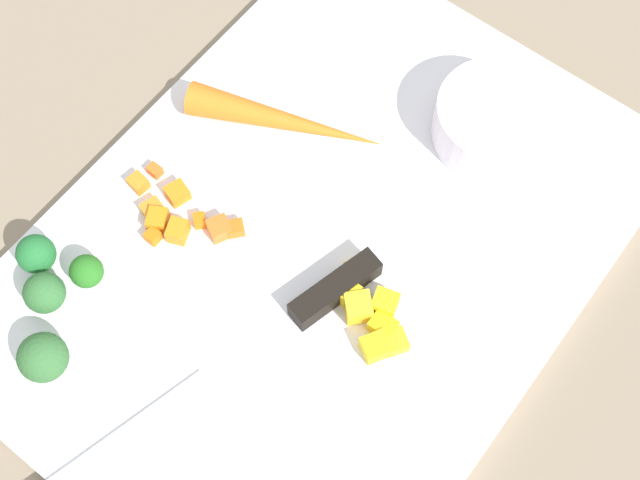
% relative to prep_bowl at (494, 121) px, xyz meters
% --- Properties ---
extents(ground_plane, '(4.00, 4.00, 0.00)m').
position_rel_prep_bowl_xyz_m(ground_plane, '(0.17, -0.05, -0.03)').
color(ground_plane, gray).
extents(cutting_board, '(0.52, 0.38, 0.01)m').
position_rel_prep_bowl_xyz_m(cutting_board, '(0.17, -0.05, -0.03)').
color(cutting_board, white).
rests_on(cutting_board, ground_plane).
extents(prep_bowl, '(0.10, 0.10, 0.04)m').
position_rel_prep_bowl_xyz_m(prep_bowl, '(0.00, 0.00, 0.00)').
color(prep_bowl, white).
rests_on(prep_bowl, cutting_board).
extents(chef_knife, '(0.31, 0.10, 0.02)m').
position_rel_prep_bowl_xyz_m(chef_knife, '(0.25, -0.03, -0.01)').
color(chef_knife, silver).
rests_on(chef_knife, cutting_board).
extents(whole_carrot, '(0.09, 0.17, 0.03)m').
position_rel_prep_bowl_xyz_m(whole_carrot, '(0.10, -0.14, -0.01)').
color(whole_carrot, orange).
rests_on(whole_carrot, cutting_board).
extents(carrot_dice_0, '(0.02, 0.02, 0.01)m').
position_rel_prep_bowl_xyz_m(carrot_dice_0, '(0.20, -0.17, -0.01)').
color(carrot_dice_0, orange).
rests_on(carrot_dice_0, cutting_board).
extents(carrot_dice_1, '(0.01, 0.01, 0.01)m').
position_rel_prep_bowl_xyz_m(carrot_dice_1, '(0.21, -0.14, -0.02)').
color(carrot_dice_1, orange).
rests_on(carrot_dice_1, cutting_board).
extents(carrot_dice_2, '(0.01, 0.02, 0.01)m').
position_rel_prep_bowl_xyz_m(carrot_dice_2, '(0.22, -0.20, -0.02)').
color(carrot_dice_2, orange).
rests_on(carrot_dice_2, cutting_board).
extents(carrot_dice_3, '(0.02, 0.02, 0.02)m').
position_rel_prep_bowl_xyz_m(carrot_dice_3, '(0.23, -0.14, -0.01)').
color(carrot_dice_3, orange).
rests_on(carrot_dice_3, cutting_board).
extents(carrot_dice_4, '(0.01, 0.01, 0.01)m').
position_rel_prep_bowl_xyz_m(carrot_dice_4, '(0.24, -0.16, -0.02)').
color(carrot_dice_4, orange).
rests_on(carrot_dice_4, cutting_board).
extents(carrot_dice_5, '(0.02, 0.02, 0.01)m').
position_rel_prep_bowl_xyz_m(carrot_dice_5, '(0.23, -0.16, -0.01)').
color(carrot_dice_5, orange).
rests_on(carrot_dice_5, cutting_board).
extents(carrot_dice_6, '(0.02, 0.02, 0.01)m').
position_rel_prep_bowl_xyz_m(carrot_dice_6, '(0.21, -0.12, -0.01)').
color(carrot_dice_6, orange).
rests_on(carrot_dice_6, cutting_board).
extents(carrot_dice_7, '(0.01, 0.01, 0.01)m').
position_rel_prep_bowl_xyz_m(carrot_dice_7, '(0.20, -0.20, -0.02)').
color(carrot_dice_7, orange).
rests_on(carrot_dice_7, cutting_board).
extents(carrot_dice_8, '(0.02, 0.02, 0.01)m').
position_rel_prep_bowl_xyz_m(carrot_dice_8, '(0.20, -0.11, -0.02)').
color(carrot_dice_8, orange).
rests_on(carrot_dice_8, cutting_board).
extents(carrot_dice_9, '(0.02, 0.02, 0.01)m').
position_rel_prep_bowl_xyz_m(carrot_dice_9, '(0.23, -0.17, -0.02)').
color(carrot_dice_9, orange).
rests_on(carrot_dice_9, cutting_board).
extents(pepper_dice_0, '(0.03, 0.03, 0.02)m').
position_rel_prep_bowl_xyz_m(pepper_dice_0, '(0.21, 0.03, -0.01)').
color(pepper_dice_0, yellow).
rests_on(pepper_dice_0, cutting_board).
extents(pepper_dice_1, '(0.02, 0.02, 0.02)m').
position_rel_prep_bowl_xyz_m(pepper_dice_1, '(0.18, 0.02, -0.01)').
color(pepper_dice_1, yellow).
rests_on(pepper_dice_1, cutting_board).
extents(pepper_dice_2, '(0.02, 0.02, 0.01)m').
position_rel_prep_bowl_xyz_m(pepper_dice_2, '(0.20, 0.04, -0.01)').
color(pepper_dice_2, yellow).
rests_on(pepper_dice_2, cutting_board).
extents(pepper_dice_3, '(0.02, 0.02, 0.02)m').
position_rel_prep_bowl_xyz_m(pepper_dice_3, '(0.19, -0.01, -0.01)').
color(pepper_dice_3, yellow).
rests_on(pepper_dice_3, cutting_board).
extents(pepper_dice_4, '(0.03, 0.03, 0.02)m').
position_rel_prep_bowl_xyz_m(pepper_dice_4, '(0.19, 0.01, -0.01)').
color(pepper_dice_4, yellow).
rests_on(pepper_dice_4, cutting_board).
extents(pepper_dice_5, '(0.02, 0.02, 0.01)m').
position_rel_prep_bowl_xyz_m(pepper_dice_5, '(0.17, -0.01, -0.02)').
color(pepper_dice_5, yellow).
rests_on(pepper_dice_5, cutting_board).
extents(pepper_dice_6, '(0.02, 0.02, 0.01)m').
position_rel_prep_bowl_xyz_m(pepper_dice_6, '(0.19, 0.03, -0.01)').
color(pepper_dice_6, yellow).
rests_on(pepper_dice_6, cutting_board).
extents(broccoli_floret_0, '(0.03, 0.03, 0.04)m').
position_rel_prep_bowl_xyz_m(broccoli_floret_0, '(0.33, -0.18, 0.00)').
color(broccoli_floret_0, '#91C060').
rests_on(broccoli_floret_0, cutting_board).
extents(broccoli_floret_1, '(0.04, 0.04, 0.04)m').
position_rel_prep_bowl_xyz_m(broccoli_floret_1, '(0.37, -0.15, -0.00)').
color(broccoli_floret_1, '#80BC6B').
rests_on(broccoli_floret_1, cutting_board).
extents(broccoli_floret_2, '(0.03, 0.03, 0.04)m').
position_rel_prep_bowl_xyz_m(broccoli_floret_2, '(0.31, -0.21, 0.00)').
color(broccoli_floret_2, '#8FC06C').
rests_on(broccoli_floret_2, cutting_board).
extents(broccoli_floret_3, '(0.03, 0.03, 0.03)m').
position_rel_prep_bowl_xyz_m(broccoli_floret_3, '(0.30, -0.17, -0.00)').
color(broccoli_floret_3, '#94B25F').
rests_on(broccoli_floret_3, cutting_board).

